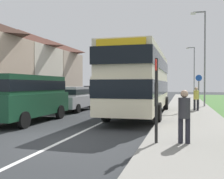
% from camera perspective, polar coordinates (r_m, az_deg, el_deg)
% --- Properties ---
extents(ground_plane, '(120.00, 120.00, 0.00)m').
position_cam_1_polar(ground_plane, '(8.71, -10.85, -11.06)').
color(ground_plane, '#2D3033').
extents(lane_marking_centre, '(0.14, 60.00, 0.01)m').
position_cam_1_polar(lane_marking_centre, '(16.20, 1.66, -5.40)').
color(lane_marking_centre, silver).
rests_on(lane_marking_centre, ground_plane).
extents(pavement_near_side, '(3.20, 68.00, 0.12)m').
position_cam_1_polar(pavement_near_side, '(13.78, 17.00, -6.35)').
color(pavement_near_side, gray).
rests_on(pavement_near_side, ground_plane).
extents(double_decker_bus, '(2.80, 10.52, 3.70)m').
position_cam_1_polar(double_decker_bus, '(15.35, 6.30, 2.23)').
color(double_decker_bus, beige).
rests_on(double_decker_bus, ground_plane).
extents(parked_van_dark_green, '(2.11, 5.34, 2.27)m').
position_cam_1_polar(parked_van_dark_green, '(13.29, -18.16, -1.06)').
color(parked_van_dark_green, '#19472D').
rests_on(parked_van_dark_green, ground_plane).
extents(parked_car_silver, '(1.99, 4.42, 1.68)m').
position_cam_1_polar(parked_car_silver, '(18.33, -8.55, -1.78)').
color(parked_car_silver, '#B7B7BC').
rests_on(parked_car_silver, ground_plane).
extents(parked_car_black, '(1.96, 4.01, 1.72)m').
position_cam_1_polar(parked_car_black, '(23.38, -3.31, -1.11)').
color(parked_car_black, black).
rests_on(parked_car_black, ground_plane).
extents(parked_car_grey, '(1.97, 4.14, 1.71)m').
position_cam_1_polar(parked_car_grey, '(28.37, -0.07, -0.73)').
color(parked_car_grey, slate).
rests_on(parked_car_grey, ground_plane).
extents(pedestrian_at_stop, '(0.34, 0.34, 1.67)m').
position_cam_1_polar(pedestrian_at_stop, '(7.89, 15.50, -5.17)').
color(pedestrian_at_stop, '#23232D').
rests_on(pedestrian_at_stop, ground_plane).
extents(pedestrian_walking_away, '(0.34, 0.34, 1.67)m').
position_cam_1_polar(pedestrian_walking_away, '(18.06, 17.90, -1.69)').
color(pedestrian_walking_away, '#23232D').
rests_on(pedestrian_walking_away, ground_plane).
extents(bus_stop_sign, '(0.09, 0.52, 2.60)m').
position_cam_1_polar(bus_stop_sign, '(7.75, 9.66, -1.08)').
color(bus_stop_sign, black).
rests_on(bus_stop_sign, ground_plane).
extents(cycle_route_sign, '(0.44, 0.08, 2.52)m').
position_cam_1_polar(cycle_route_sign, '(19.33, 18.40, -0.17)').
color(cycle_route_sign, slate).
rests_on(cycle_route_sign, ground_plane).
extents(street_lamp_mid, '(1.14, 0.20, 7.62)m').
position_cam_1_polar(street_lamp_mid, '(22.03, 19.34, 7.62)').
color(street_lamp_mid, slate).
rests_on(street_lamp_mid, ground_plane).
extents(street_lamp_far, '(1.14, 0.20, 7.04)m').
position_cam_1_polar(street_lamp_far, '(38.08, 17.35, 4.38)').
color(street_lamp_far, slate).
rests_on(street_lamp_far, ground_plane).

